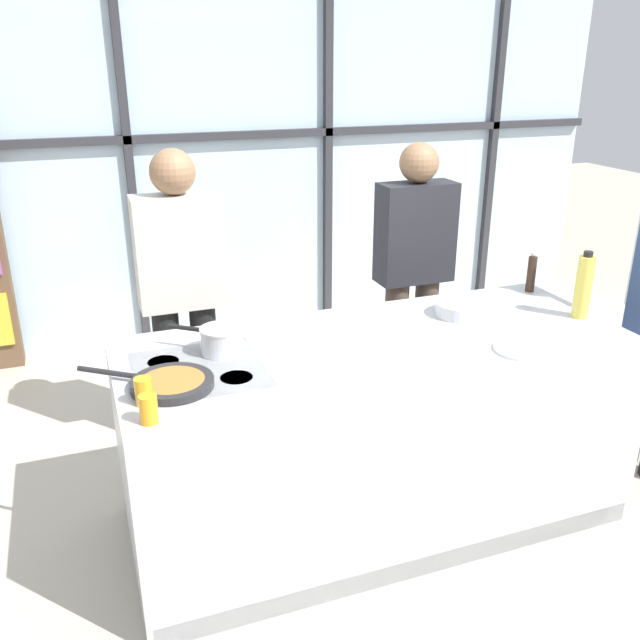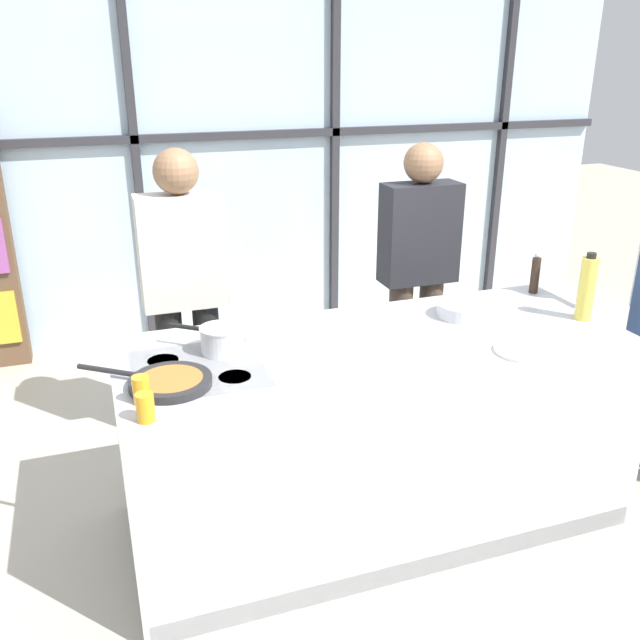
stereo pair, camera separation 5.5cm
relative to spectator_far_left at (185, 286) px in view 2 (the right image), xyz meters
name	(u,v)px [view 2 (the right image)]	position (x,y,z in m)	size (l,w,h in m)	color
ground_plane	(373,514)	(0.70, -1.00, -0.95)	(18.00, 18.00, 0.00)	#BCB29E
back_window_wall	(239,153)	(0.70, 1.68, 0.46)	(6.40, 0.10, 2.80)	silver
demo_island	(375,433)	(0.70, -1.00, -0.49)	(2.28, 0.93, 0.92)	#B7BABF
spectator_far_left	(185,286)	(0.00, 0.00, 0.00)	(0.45, 0.23, 1.67)	black
spectator_center_left	(418,264)	(1.40, 0.00, -0.02)	(0.46, 0.23, 1.65)	#47382D
frying_pan	(168,381)	(-0.23, -1.12, -0.01)	(0.50, 0.41, 0.04)	#232326
saucepan	(221,339)	(0.02, -0.87, 0.04)	(0.29, 0.25, 0.11)	silver
white_plate	(524,351)	(1.24, -1.30, -0.02)	(0.25, 0.25, 0.01)	white
mixing_bowl	(463,309)	(1.21, -0.84, 0.01)	(0.25, 0.25, 0.07)	silver
oil_bottle	(587,288)	(1.74, -1.06, 0.13)	(0.08, 0.08, 0.33)	#E0CC4C
pepper_grinder	(535,274)	(1.75, -0.66, 0.08)	(0.05, 0.05, 0.22)	#332319
juice_glass_near	(145,407)	(-0.34, -1.36, 0.03)	(0.06, 0.06, 0.10)	orange
juice_glass_far	(141,390)	(-0.34, -1.22, 0.03)	(0.06, 0.06, 0.10)	orange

